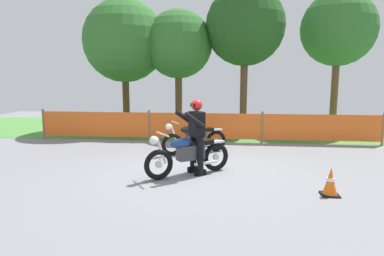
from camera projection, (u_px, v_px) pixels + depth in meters
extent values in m
cube|color=gray|center=(195.00, 171.00, 8.05)|extent=(24.00, 24.00, 0.02)
cube|color=#4C8C3D|center=(209.00, 129.00, 14.15)|extent=(24.00, 5.51, 0.01)
cylinder|color=olive|center=(44.00, 124.00, 11.94)|extent=(0.08, 0.08, 1.05)
cylinder|color=olive|center=(149.00, 126.00, 11.56)|extent=(0.08, 0.08, 1.05)
cylinder|color=olive|center=(262.00, 127.00, 11.17)|extent=(0.08, 0.08, 1.05)
cylinder|color=olive|center=(383.00, 129.00, 10.78)|extent=(0.08, 0.08, 1.05)
cube|color=orange|center=(96.00, 124.00, 11.75)|extent=(3.68, 0.02, 0.85)
cube|color=orange|center=(205.00, 126.00, 11.36)|extent=(3.68, 0.02, 0.85)
cube|color=orange|center=(322.00, 128.00, 10.97)|extent=(3.68, 0.02, 0.85)
cylinder|color=brown|center=(126.00, 100.00, 14.09)|extent=(0.28, 0.28, 2.41)
sphere|color=#33702D|center=(124.00, 41.00, 13.73)|extent=(3.30, 3.30, 3.30)
cylinder|color=brown|center=(179.00, 99.00, 13.87)|extent=(0.28, 0.28, 2.48)
sphere|color=#33702D|center=(178.00, 44.00, 13.54)|extent=(2.70, 2.70, 2.70)
cylinder|color=brown|center=(244.00, 93.00, 13.51)|extent=(0.28, 0.28, 3.01)
sphere|color=#23511E|center=(245.00, 26.00, 13.11)|extent=(3.05, 3.05, 3.05)
cylinder|color=brown|center=(334.00, 93.00, 13.76)|extent=(0.28, 0.28, 2.99)
sphere|color=#33702D|center=(338.00, 29.00, 13.38)|extent=(2.90, 2.90, 2.90)
torus|color=black|center=(159.00, 165.00, 7.29)|extent=(0.61, 0.47, 0.66)
cylinder|color=silver|center=(159.00, 165.00, 7.29)|extent=(0.15, 0.13, 0.14)
torus|color=black|center=(216.00, 157.00, 7.97)|extent=(0.61, 0.47, 0.66)
cylinder|color=silver|center=(216.00, 157.00, 7.97)|extent=(0.15, 0.13, 0.14)
cube|color=#38383D|center=(191.00, 152.00, 7.63)|extent=(0.65, 0.56, 0.33)
ellipsoid|color=navy|center=(181.00, 143.00, 7.48)|extent=(0.58, 0.51, 0.23)
cube|color=black|center=(201.00, 143.00, 7.72)|extent=(0.61, 0.51, 0.10)
cube|color=silver|center=(216.00, 142.00, 7.92)|extent=(0.40, 0.35, 0.04)
cylinder|color=silver|center=(161.00, 151.00, 7.27)|extent=(0.23, 0.18, 0.59)
sphere|color=white|center=(154.00, 140.00, 7.16)|extent=(0.26, 0.26, 0.19)
cylinder|color=silver|center=(163.00, 134.00, 7.24)|extent=(0.38, 0.53, 0.03)
cylinder|color=silver|center=(206.00, 163.00, 7.69)|extent=(0.51, 0.38, 0.07)
torus|color=black|center=(172.00, 144.00, 9.50)|extent=(0.60, 0.39, 0.62)
cylinder|color=silver|center=(172.00, 144.00, 9.50)|extent=(0.15, 0.11, 0.14)
torus|color=black|center=(216.00, 141.00, 10.00)|extent=(0.60, 0.39, 0.62)
cylinder|color=silver|center=(216.00, 141.00, 10.00)|extent=(0.15, 0.11, 0.14)
cube|color=#38383D|center=(196.00, 137.00, 9.74)|extent=(0.62, 0.48, 0.31)
ellipsoid|color=black|center=(189.00, 130.00, 9.63)|extent=(0.55, 0.44, 0.21)
cube|color=black|center=(204.00, 130.00, 9.80)|extent=(0.58, 0.44, 0.10)
cube|color=silver|center=(216.00, 130.00, 9.95)|extent=(0.38, 0.30, 0.04)
cylinder|color=silver|center=(174.00, 134.00, 9.48)|extent=(0.22, 0.15, 0.55)
sphere|color=white|center=(169.00, 127.00, 9.39)|extent=(0.24, 0.24, 0.17)
cylinder|color=silver|center=(175.00, 123.00, 9.44)|extent=(0.30, 0.53, 0.03)
cylinder|color=silver|center=(207.00, 145.00, 9.76)|extent=(0.50, 0.31, 0.07)
cylinder|color=black|center=(200.00, 157.00, 7.58)|extent=(0.21, 0.21, 0.86)
cube|color=black|center=(200.00, 173.00, 7.63)|extent=(0.28, 0.24, 0.12)
cylinder|color=black|center=(193.00, 154.00, 7.85)|extent=(0.21, 0.21, 0.86)
cube|color=black|center=(193.00, 169.00, 7.91)|extent=(0.28, 0.24, 0.12)
cube|color=black|center=(197.00, 124.00, 7.61)|extent=(0.40, 0.43, 0.56)
cylinder|color=black|center=(194.00, 120.00, 7.31)|extent=(0.45, 0.36, 0.38)
cylinder|color=black|center=(185.00, 118.00, 7.69)|extent=(0.45, 0.36, 0.38)
sphere|color=red|center=(197.00, 105.00, 7.54)|extent=(0.35, 0.35, 0.25)
cube|color=black|center=(193.00, 105.00, 7.49)|extent=(0.13, 0.17, 0.08)
cube|color=black|center=(330.00, 194.00, 6.39)|extent=(0.32, 0.32, 0.03)
cone|color=orange|center=(331.00, 181.00, 6.34)|extent=(0.26, 0.26, 0.50)
cylinder|color=white|center=(331.00, 179.00, 6.34)|extent=(0.15, 0.15, 0.06)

